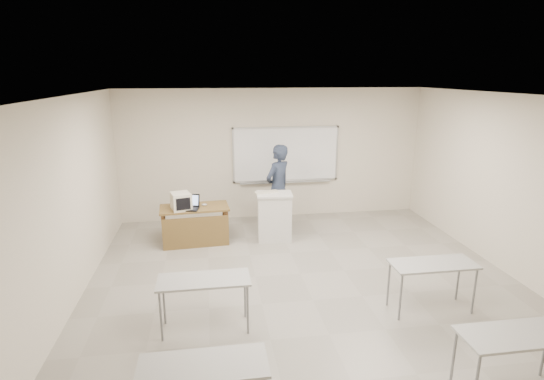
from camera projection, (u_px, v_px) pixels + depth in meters
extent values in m
cube|color=gray|center=(313.00, 300.00, 6.41)|extent=(7.00, 8.00, 0.01)
cube|color=white|center=(286.00, 154.00, 9.84)|extent=(2.40, 0.03, 1.20)
cube|color=#B7BABC|center=(286.00, 128.00, 9.67)|extent=(2.48, 0.04, 0.04)
cube|color=#B7BABC|center=(286.00, 180.00, 10.00)|extent=(2.48, 0.04, 0.04)
cube|color=#B7BABC|center=(233.00, 156.00, 9.66)|extent=(0.04, 0.04, 1.28)
cube|color=#B7BABC|center=(337.00, 153.00, 10.01)|extent=(0.04, 0.04, 1.28)
cube|color=#B7BABC|center=(286.00, 182.00, 9.97)|extent=(2.16, 0.07, 0.02)
cube|color=#979792|center=(204.00, 280.00, 5.51)|extent=(1.20, 0.50, 0.03)
cylinder|color=slate|center=(161.00, 317.00, 5.34)|extent=(0.03, 0.03, 0.70)
cylinder|color=slate|center=(248.00, 310.00, 5.50)|extent=(0.03, 0.03, 0.70)
cylinder|color=slate|center=(164.00, 300.00, 5.72)|extent=(0.03, 0.03, 0.70)
cylinder|color=slate|center=(245.00, 294.00, 5.88)|extent=(0.03, 0.03, 0.70)
cube|color=#979792|center=(433.00, 264.00, 5.97)|extent=(1.20, 0.50, 0.03)
cylinder|color=slate|center=(401.00, 297.00, 5.80)|extent=(0.03, 0.03, 0.70)
cylinder|color=slate|center=(474.00, 291.00, 5.96)|extent=(0.03, 0.03, 0.70)
cylinder|color=slate|center=(389.00, 284.00, 6.18)|extent=(0.03, 0.03, 0.70)
cylinder|color=slate|center=(458.00, 278.00, 6.34)|extent=(0.03, 0.03, 0.70)
cube|color=#979792|center=(203.00, 366.00, 3.89)|extent=(1.20, 0.50, 0.03)
cylinder|color=slate|center=(260.00, 378.00, 4.26)|extent=(0.03, 0.03, 0.70)
cube|color=#979792|center=(518.00, 335.00, 4.35)|extent=(1.20, 0.50, 0.03)
cylinder|color=slate|center=(454.00, 358.00, 4.56)|extent=(0.03, 0.03, 0.70)
cube|color=brown|center=(194.00, 208.00, 8.43)|extent=(1.35, 0.67, 0.04)
cube|color=brown|center=(195.00, 233.00, 8.24)|extent=(1.28, 0.03, 0.63)
cylinder|color=#513318|center=(163.00, 232.00, 8.18)|extent=(0.06, 0.06, 0.71)
cylinder|color=#513318|center=(226.00, 229.00, 8.36)|extent=(0.06, 0.06, 0.71)
cylinder|color=#513318|center=(165.00, 222.00, 8.71)|extent=(0.06, 0.06, 0.71)
cylinder|color=#513318|center=(225.00, 219.00, 8.88)|extent=(0.06, 0.06, 0.71)
cube|color=beige|center=(274.00, 218.00, 8.64)|extent=(0.66, 0.47, 0.95)
cube|color=beige|center=(274.00, 194.00, 8.51)|extent=(0.70, 0.51, 0.04)
cube|color=beige|center=(181.00, 201.00, 8.25)|extent=(0.34, 0.36, 0.33)
cube|color=beige|center=(180.00, 204.00, 8.06)|extent=(0.36, 0.04, 0.34)
cube|color=black|center=(180.00, 204.00, 8.04)|extent=(0.27, 0.01, 0.23)
cube|color=black|center=(189.00, 209.00, 8.24)|extent=(0.36, 0.26, 0.02)
cube|color=black|center=(189.00, 209.00, 8.23)|extent=(0.30, 0.15, 0.01)
cube|color=black|center=(189.00, 200.00, 8.36)|extent=(0.36, 0.08, 0.25)
cube|color=#859AC7|center=(189.00, 200.00, 8.35)|extent=(0.31, 0.06, 0.19)
ellipsoid|color=#A9ACB0|center=(204.00, 205.00, 8.50)|extent=(0.11, 0.08, 0.04)
cube|color=beige|center=(266.00, 192.00, 8.55)|extent=(0.50, 0.26, 0.03)
imported|color=black|center=(278.00, 188.00, 9.13)|extent=(0.81, 0.79, 1.87)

